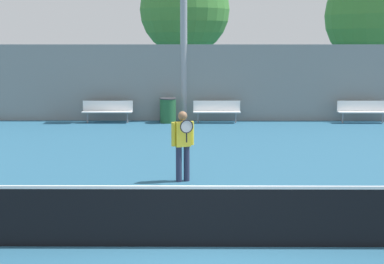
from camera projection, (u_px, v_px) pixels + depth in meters
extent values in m
plane|color=#285B7A|center=(203.00, 246.00, 8.66)|extent=(100.00, 100.00, 0.00)
cube|color=black|center=(203.00, 218.00, 8.57)|extent=(11.11, 0.03, 0.97)
cube|color=white|center=(203.00, 187.00, 8.48)|extent=(11.11, 0.04, 0.05)
cylinder|color=#282D47|center=(179.00, 164.00, 12.47)|extent=(0.14, 0.14, 0.84)
cylinder|color=#282D47|center=(187.00, 163.00, 12.54)|extent=(0.14, 0.14, 0.84)
cube|color=yellow|center=(183.00, 134.00, 12.38)|extent=(0.40, 0.31, 0.58)
cylinder|color=yellow|center=(173.00, 134.00, 12.31)|extent=(0.10, 0.10, 0.56)
cylinder|color=yellow|center=(192.00, 133.00, 12.46)|extent=(0.10, 0.10, 0.56)
sphere|color=#8E6647|center=(183.00, 116.00, 12.31)|extent=(0.22, 0.22, 0.22)
cylinder|color=black|center=(187.00, 138.00, 12.13)|extent=(0.03, 0.03, 0.22)
torus|color=black|center=(187.00, 127.00, 12.08)|extent=(0.30, 0.13, 0.31)
cylinder|color=silver|center=(187.00, 127.00, 12.08)|extent=(0.25, 0.10, 0.27)
cube|color=white|center=(217.00, 112.00, 21.02)|extent=(1.86, 0.40, 0.04)
cylinder|color=gray|center=(198.00, 118.00, 21.07)|extent=(0.06, 0.06, 0.42)
cylinder|color=gray|center=(236.00, 118.00, 21.06)|extent=(0.06, 0.06, 0.42)
cube|color=white|center=(217.00, 106.00, 21.16)|extent=(1.86, 0.04, 0.40)
cube|color=white|center=(107.00, 112.00, 21.05)|extent=(1.98, 0.40, 0.04)
cylinder|color=gray|center=(87.00, 118.00, 21.09)|extent=(0.06, 0.06, 0.42)
cylinder|color=gray|center=(127.00, 118.00, 21.08)|extent=(0.06, 0.06, 0.42)
cube|color=white|center=(108.00, 106.00, 21.19)|extent=(1.98, 0.04, 0.40)
cube|color=white|center=(363.00, 112.00, 20.99)|extent=(1.97, 0.40, 0.04)
cylinder|color=gray|center=(343.00, 118.00, 21.04)|extent=(0.06, 0.06, 0.42)
cylinder|color=gray|center=(383.00, 118.00, 21.03)|extent=(0.06, 0.06, 0.42)
cube|color=white|center=(362.00, 106.00, 21.13)|extent=(1.97, 0.04, 0.40)
cylinder|color=#939399|center=(184.00, 20.00, 21.04)|extent=(0.28, 0.28, 8.03)
cylinder|color=#235B33|center=(168.00, 111.00, 21.11)|extent=(0.63, 0.63, 0.94)
cylinder|color=#333338|center=(168.00, 98.00, 21.02)|extent=(0.66, 0.66, 0.04)
cube|color=gray|center=(198.00, 83.00, 21.44)|extent=(25.86, 0.06, 3.06)
cylinder|color=brown|center=(185.00, 76.00, 26.55)|extent=(0.44, 0.44, 2.90)
sphere|color=#428438|center=(185.00, 10.00, 25.98)|extent=(4.38, 4.38, 4.38)
cylinder|color=brown|center=(374.00, 79.00, 28.58)|extent=(0.55, 0.55, 2.27)
sphere|color=#428438|center=(378.00, 15.00, 27.99)|extent=(5.48, 5.48, 5.48)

